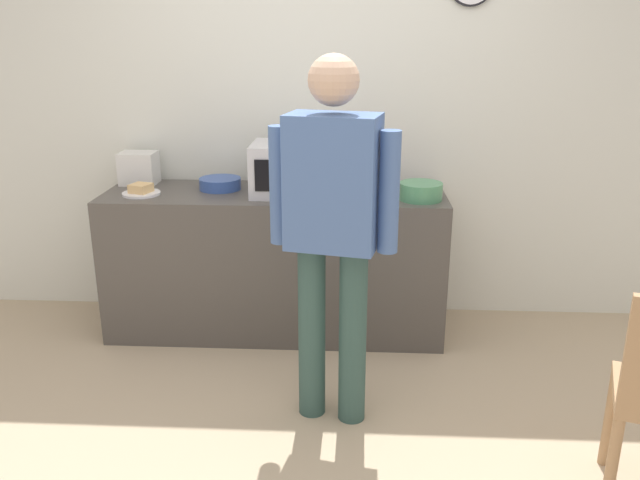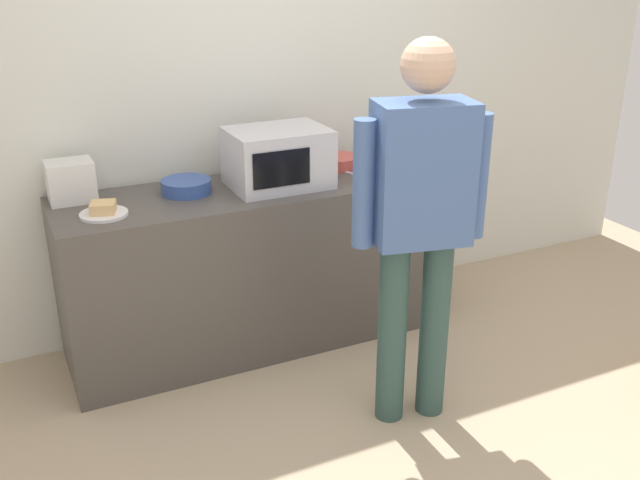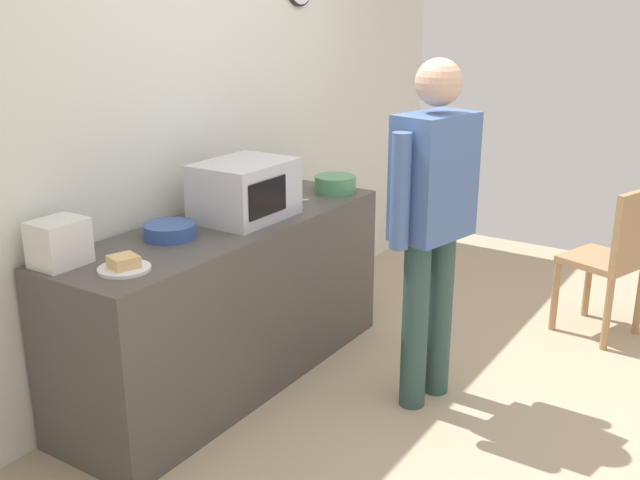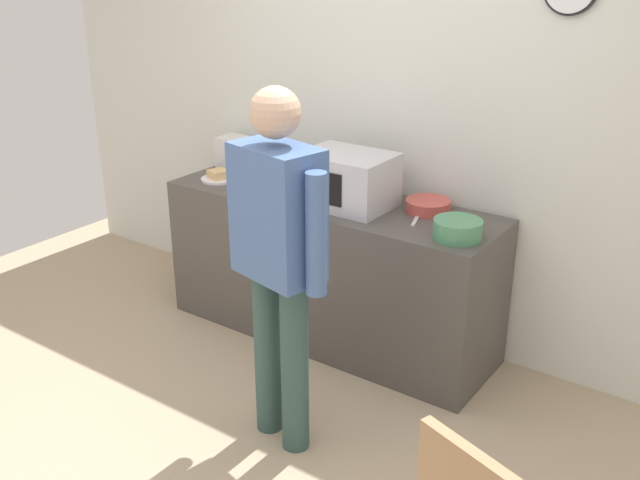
# 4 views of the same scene
# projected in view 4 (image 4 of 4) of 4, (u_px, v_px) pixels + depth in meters

# --- Properties ---
(ground_plane) EXTENTS (6.00, 6.00, 0.00)m
(ground_plane) POSITION_uv_depth(u_px,v_px,m) (225.00, 451.00, 3.48)
(ground_plane) COLOR tan
(back_wall) EXTENTS (5.40, 0.13, 2.60)m
(back_wall) POSITION_uv_depth(u_px,v_px,m) (400.00, 121.00, 4.20)
(back_wall) COLOR silver
(back_wall) RESTS_ON ground_plane
(kitchen_counter) EXTENTS (2.04, 0.62, 0.88)m
(kitchen_counter) POSITION_uv_depth(u_px,v_px,m) (330.00, 269.00, 4.36)
(kitchen_counter) COLOR #4C4742
(kitchen_counter) RESTS_ON ground_plane
(microwave) EXTENTS (0.50, 0.39, 0.30)m
(microwave) POSITION_uv_depth(u_px,v_px,m) (347.00, 180.00, 4.05)
(microwave) COLOR silver
(microwave) RESTS_ON kitchen_counter
(sandwich_plate) EXTENTS (0.22, 0.22, 0.07)m
(sandwich_plate) POSITION_uv_depth(u_px,v_px,m) (219.00, 177.00, 4.53)
(sandwich_plate) COLOR white
(sandwich_plate) RESTS_ON kitchen_counter
(salad_bowl) EXTENTS (0.25, 0.25, 0.10)m
(salad_bowl) POSITION_uv_depth(u_px,v_px,m) (458.00, 229.00, 3.62)
(salad_bowl) COLOR #4C8E60
(salad_bowl) RESTS_ON kitchen_counter
(cereal_bowl) EXTENTS (0.25, 0.25, 0.07)m
(cereal_bowl) POSITION_uv_depth(u_px,v_px,m) (290.00, 181.00, 4.41)
(cereal_bowl) COLOR #33519E
(cereal_bowl) RESTS_ON kitchen_counter
(mixing_bowl) EXTENTS (0.25, 0.25, 0.06)m
(mixing_bowl) POSITION_uv_depth(u_px,v_px,m) (428.00, 206.00, 4.00)
(mixing_bowl) COLOR #C64C42
(mixing_bowl) RESTS_ON kitchen_counter
(toaster) EXTENTS (0.22, 0.18, 0.20)m
(toaster) POSITION_uv_depth(u_px,v_px,m) (236.00, 152.00, 4.76)
(toaster) COLOR silver
(toaster) RESTS_ON kitchen_counter
(fork_utensil) EXTENTS (0.07, 0.17, 0.01)m
(fork_utensil) POSITION_uv_depth(u_px,v_px,m) (416.00, 220.00, 3.87)
(fork_utensil) COLOR silver
(fork_utensil) RESTS_ON kitchen_counter
(person_standing) EXTENTS (0.58, 0.32, 1.72)m
(person_standing) POSITION_uv_depth(u_px,v_px,m) (278.00, 247.00, 3.21)
(person_standing) COLOR #2F4C46
(person_standing) RESTS_ON ground_plane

